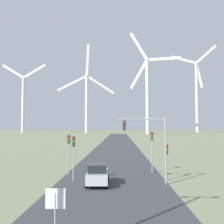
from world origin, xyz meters
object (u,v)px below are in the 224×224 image
object	(u,v)px
stop_sign_near	(55,208)
traffic_light_mast_overhead	(148,136)
traffic_light_post_near_right	(166,154)
traffic_light_post_mid_right	(152,143)
wind_turbine_left	(87,96)
traffic_light_post_mid_left	(73,149)
wind_turbine_far_left	(23,98)
car_approaching	(97,174)
traffic_light_post_near_left	(69,146)
wind_turbine_right	(197,90)
wind_turbine_center	(147,88)

from	to	relation	value
stop_sign_near	traffic_light_mast_overhead	bearing A→B (deg)	68.11
traffic_light_post_near_right	traffic_light_mast_overhead	bearing A→B (deg)	-135.35
traffic_light_post_mid_right	wind_turbine_left	distance (m)	165.45
traffic_light_post_mid_left	wind_turbine_far_left	xyz separation A→B (m)	(-68.97, 171.39, 23.16)
stop_sign_near	car_approaching	xyz separation A→B (m)	(0.63, 12.49, -0.94)
traffic_light_post_near_right	traffic_light_post_mid_right	world-z (taller)	traffic_light_post_mid_right
stop_sign_near	traffic_light_post_near_left	xyz separation A→B (m)	(-2.82, 17.07, 1.21)
stop_sign_near	traffic_light_post_mid_right	world-z (taller)	traffic_light_post_mid_right
traffic_light_post_mid_right	wind_turbine_far_left	distance (m)	184.83
traffic_light_post_mid_right	traffic_light_mast_overhead	distance (m)	5.95
traffic_light_post_near_left	wind_turbine_far_left	distance (m)	182.63
traffic_light_post_near_left	wind_turbine_right	distance (m)	189.79
wind_turbine_far_left	wind_turbine_right	world-z (taller)	wind_turbine_right
traffic_light_post_near_right	traffic_light_post_mid_right	size ratio (longest dim) A/B	0.75
traffic_light_post_mid_left	wind_turbine_center	distance (m)	142.90
stop_sign_near	wind_turbine_right	size ratio (longest dim) A/B	0.04
traffic_light_post_near_right	wind_turbine_right	size ratio (longest dim) A/B	0.05
traffic_light_post_near_right	wind_turbine_center	distance (m)	141.04
traffic_light_mast_overhead	wind_turbine_center	world-z (taller)	wind_turbine_center
wind_turbine_left	wind_turbine_right	xyz separation A→B (m)	(83.91, 13.03, 5.71)
traffic_light_mast_overhead	wind_turbine_far_left	world-z (taller)	wind_turbine_far_left
traffic_light_post_near_left	traffic_light_post_mid_left	world-z (taller)	traffic_light_post_near_left
traffic_light_post_mid_right	wind_turbine_center	bearing A→B (deg)	84.15
wind_turbine_far_left	traffic_light_mast_overhead	bearing A→B (deg)	-66.26
wind_turbine_far_left	wind_turbine_right	size ratio (longest dim) A/B	0.78
traffic_light_mast_overhead	car_approaching	size ratio (longest dim) A/B	1.43
car_approaching	traffic_light_post_mid_left	bearing A→B (deg)	153.40
traffic_light_post_mid_left	traffic_light_mast_overhead	distance (m)	6.98
traffic_light_post_near_left	wind_turbine_far_left	world-z (taller)	wind_turbine_far_left
wind_turbine_far_left	wind_turbine_left	distance (m)	49.29
wind_turbine_far_left	wind_turbine_right	bearing A→B (deg)	3.38
car_approaching	wind_turbine_right	world-z (taller)	wind_turbine_right
wind_turbine_left	wind_turbine_center	bearing A→B (deg)	-33.37
wind_turbine_right	car_approaching	bearing A→B (deg)	-108.86
stop_sign_near	wind_turbine_far_left	size ratio (longest dim) A/B	0.05
wind_turbine_left	wind_turbine_far_left	bearing A→B (deg)	173.97
stop_sign_near	car_approaching	world-z (taller)	stop_sign_near
traffic_light_post_near_left	traffic_light_post_mid_left	xyz separation A→B (m)	(1.11, -3.41, -0.02)
wind_turbine_center	traffic_light_mast_overhead	bearing A→B (deg)	-96.02
traffic_light_post_mid_left	wind_turbine_left	size ratio (longest dim) A/B	0.06
traffic_light_post_near_left	traffic_light_mast_overhead	bearing A→B (deg)	-28.79
wind_turbine_left	traffic_light_post_near_right	bearing A→B (deg)	-80.16
stop_sign_near	wind_turbine_center	world-z (taller)	wind_turbine_center
stop_sign_near	traffic_light_post_near_left	distance (m)	17.35
traffic_light_post_mid_right	wind_turbine_right	size ratio (longest dim) A/B	0.07
wind_turbine_center	wind_turbine_right	xyz separation A→B (m)	(42.40, 40.37, 3.69)
traffic_light_post_near_left	wind_turbine_left	world-z (taller)	wind_turbine_left
traffic_light_post_near_left	traffic_light_post_near_right	world-z (taller)	traffic_light_post_near_left
traffic_light_post_near_right	traffic_light_post_mid_right	distance (m)	4.08
car_approaching	stop_sign_near	bearing A→B (deg)	-92.88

